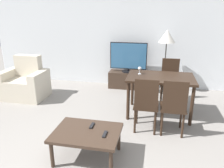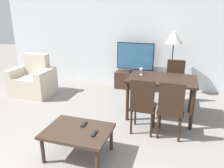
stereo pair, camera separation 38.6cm
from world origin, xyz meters
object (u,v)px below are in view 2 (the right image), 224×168
object	(u,v)px
dining_chair_near	(143,104)
remote_secondary	(84,124)
dining_table	(162,83)
tv	(135,58)
coffee_table	(78,133)
wine_glass_left	(141,70)
remote_primary	(94,134)
tv_stand	(134,80)
armchair	(33,81)
dining_chair_far	(175,80)
floor_lamp	(174,39)
dining_chair_near_right	(171,107)

from	to	relation	value
dining_chair_near	remote_secondary	size ratio (longest dim) A/B	6.29
dining_table	dining_chair_near	xyz separation A→B (m)	(-0.21, -0.71, -0.14)
tv	coffee_table	distance (m)	3.02
dining_table	wine_glass_left	size ratio (longest dim) A/B	8.40
coffee_table	remote_primary	xyz separation A→B (m)	(0.25, -0.04, 0.06)
tv_stand	wine_glass_left	bearing A→B (deg)	-73.50
armchair	dining_chair_far	world-z (taller)	armchair
floor_lamp	dining_chair_far	bearing A→B (deg)	-78.43
dining_chair_far	dining_chair_near_right	bearing A→B (deg)	-90.00
tv	dining_table	size ratio (longest dim) A/B	0.76
coffee_table	wine_glass_left	distance (m)	1.81
dining_table	remote_primary	world-z (taller)	dining_table
dining_chair_near_right	floor_lamp	world-z (taller)	floor_lamp
remote_primary	remote_secondary	distance (m)	0.29
tv_stand	dining_chair_far	xyz separation A→B (m)	(1.01, -0.70, 0.31)
dining_chair_far	dining_chair_near_right	distance (m)	1.42
armchair	remote_primary	size ratio (longest dim) A/B	6.43
dining_table	wine_glass_left	world-z (taller)	wine_glass_left
dining_chair_near_right	wine_glass_left	bearing A→B (deg)	127.78
tv	dining_chair_far	distance (m)	1.26
floor_lamp	remote_primary	world-z (taller)	floor_lamp
coffee_table	dining_chair_near	world-z (taller)	dining_chair_near
tv_stand	dining_table	xyz separation A→B (m)	(0.79, -1.41, 0.45)
tv	dining_chair_near	xyz separation A→B (m)	(0.58, -2.12, -0.28)
remote_secondary	tv	bearing A→B (deg)	87.63
remote_primary	coffee_table	bearing A→B (deg)	171.93
wine_glass_left	dining_chair_far	bearing A→B (deg)	45.84
tv_stand	wine_glass_left	distance (m)	1.54
dining_chair_near	wine_glass_left	world-z (taller)	dining_chair_near
dining_chair_near	floor_lamp	distance (m)	2.14
tv	dining_chair_near_right	distance (m)	2.37
dining_chair_far	wine_glass_left	world-z (taller)	dining_chair_far
dining_chair_far	tv_stand	bearing A→B (deg)	145.14
tv	dining_chair_far	size ratio (longest dim) A/B	0.98
tv_stand	tv	world-z (taller)	tv
dining_chair_near	remote_primary	size ratio (longest dim) A/B	6.29
tv	remote_secondary	world-z (taller)	tv
dining_chair_near	dining_chair_far	distance (m)	1.49
dining_chair_near	wine_glass_left	bearing A→B (deg)	103.11
coffee_table	floor_lamp	world-z (taller)	floor_lamp
dining_chair_near_right	remote_secondary	distance (m)	1.34
coffee_table	dining_chair_far	distance (m)	2.56
coffee_table	dining_chair_near	xyz separation A→B (m)	(0.73, 0.86, 0.16)
wine_glass_left	tv_stand	bearing A→B (deg)	106.50
dining_table	remote_secondary	distance (m)	1.71
dining_chair_far	remote_secondary	world-z (taller)	dining_chair_far
dining_chair_far	remote_primary	bearing A→B (deg)	-111.22
coffee_table	dining_chair_far	world-z (taller)	dining_chair_far
tv	remote_secondary	size ratio (longest dim) A/B	6.18
armchair	remote_primary	distance (m)	3.00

